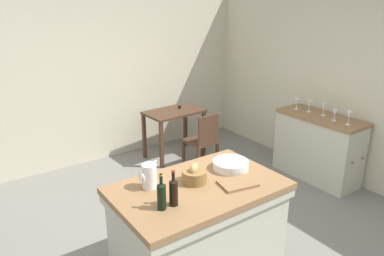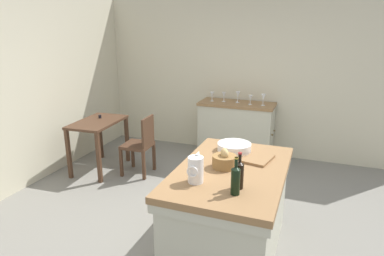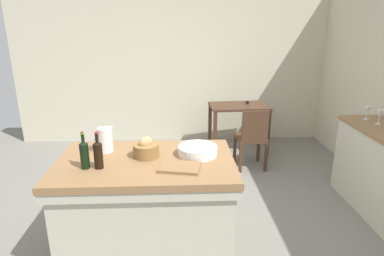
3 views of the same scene
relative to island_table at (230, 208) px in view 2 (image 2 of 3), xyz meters
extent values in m
plane|color=slate|center=(0.23, 0.41, -0.47)|extent=(6.76, 6.76, 0.00)
cube|color=beige|center=(0.23, 3.01, 0.83)|extent=(5.32, 0.12, 2.60)
cube|color=beige|center=(2.83, 0.41, 0.83)|extent=(0.12, 5.20, 2.60)
cube|color=olive|center=(0.00, 0.00, 0.37)|extent=(1.52, 0.96, 0.06)
cube|color=#BCBAA3|center=(0.00, 0.00, 0.30)|extent=(1.50, 0.94, 0.08)
cube|color=#BCBAA3|center=(0.00, 0.00, -0.06)|extent=(1.44, 0.88, 0.82)
cube|color=olive|center=(2.49, 0.55, 0.43)|extent=(0.52, 1.21, 0.04)
cube|color=#BCBAA3|center=(2.49, 0.55, -0.03)|extent=(0.49, 1.18, 0.88)
sphere|color=brown|center=(2.37, -0.06, 0.01)|extent=(0.03, 0.03, 0.03)
sphere|color=brown|center=(2.61, -0.06, 0.01)|extent=(0.03, 0.03, 0.03)
cube|color=#472D1E|center=(1.24, 2.36, 0.28)|extent=(0.93, 0.61, 0.04)
cube|color=#472D1E|center=(0.84, 2.09, -0.11)|extent=(0.05, 0.05, 0.73)
cube|color=#472D1E|center=(1.67, 2.14, -0.11)|extent=(0.05, 0.05, 0.73)
cube|color=#472D1E|center=(0.81, 2.58, -0.11)|extent=(0.05, 0.05, 0.73)
cube|color=#472D1E|center=(1.64, 2.63, -0.11)|extent=(0.05, 0.05, 0.73)
cylinder|color=black|center=(1.39, 2.42, 0.32)|extent=(0.04, 0.04, 0.05)
cube|color=#472D1E|center=(1.31, 1.74, -0.03)|extent=(0.42, 0.42, 0.04)
cube|color=#472D1E|center=(1.32, 1.56, 0.20)|extent=(0.36, 0.05, 0.42)
cube|color=#472D1E|center=(1.48, 1.93, -0.26)|extent=(0.04, 0.04, 0.42)
cube|color=#472D1E|center=(1.12, 1.91, -0.26)|extent=(0.04, 0.04, 0.42)
cube|color=#472D1E|center=(1.50, 1.57, -0.26)|extent=(0.04, 0.04, 0.42)
cube|color=#472D1E|center=(1.14, 1.55, -0.26)|extent=(0.04, 0.04, 0.42)
cylinder|color=white|center=(-0.38, 0.21, 0.52)|extent=(0.13, 0.13, 0.22)
cone|color=white|center=(-0.32, 0.21, 0.64)|extent=(0.07, 0.04, 0.06)
torus|color=white|center=(-0.45, 0.21, 0.53)|extent=(0.02, 0.10, 0.10)
cylinder|color=white|center=(0.45, 0.09, 0.45)|extent=(0.35, 0.35, 0.08)
cylinder|color=olive|center=(0.00, 0.07, 0.46)|extent=(0.22, 0.22, 0.11)
ellipsoid|color=tan|center=(0.00, 0.07, 0.54)|extent=(0.14, 0.13, 0.10)
cube|color=olive|center=(0.29, -0.19, 0.42)|extent=(0.36, 0.29, 0.02)
cylinder|color=black|center=(-0.36, -0.15, 0.51)|extent=(0.07, 0.07, 0.21)
cone|color=black|center=(-0.36, -0.15, 0.62)|extent=(0.07, 0.07, 0.02)
cylinder|color=black|center=(-0.36, -0.15, 0.67)|extent=(0.03, 0.03, 0.07)
cylinder|color=maroon|center=(-0.36, -0.15, 0.70)|extent=(0.03, 0.03, 0.01)
cylinder|color=black|center=(-0.47, -0.15, 0.51)|extent=(0.07, 0.07, 0.21)
cone|color=black|center=(-0.47, -0.15, 0.62)|extent=(0.07, 0.07, 0.02)
cylinder|color=black|center=(-0.47, -0.15, 0.67)|extent=(0.03, 0.03, 0.07)
cylinder|color=#B29933|center=(-0.47, -0.15, 0.70)|extent=(0.03, 0.03, 0.01)
cylinder|color=white|center=(2.45, 0.13, 0.46)|extent=(0.06, 0.06, 0.00)
cylinder|color=white|center=(2.45, 0.13, 0.49)|extent=(0.01, 0.01, 0.07)
cone|color=white|center=(2.45, 0.13, 0.58)|extent=(0.07, 0.07, 0.10)
cylinder|color=white|center=(2.45, 0.33, 0.46)|extent=(0.06, 0.06, 0.00)
cylinder|color=white|center=(2.45, 0.33, 0.49)|extent=(0.01, 0.01, 0.06)
cone|color=white|center=(2.45, 0.33, 0.56)|extent=(0.07, 0.07, 0.09)
cylinder|color=white|center=(2.52, 0.55, 0.46)|extent=(0.06, 0.06, 0.00)
cylinder|color=white|center=(2.52, 0.55, 0.49)|extent=(0.01, 0.01, 0.07)
cone|color=white|center=(2.52, 0.55, 0.58)|extent=(0.07, 0.07, 0.10)
cylinder|color=white|center=(2.50, 0.77, 0.46)|extent=(0.06, 0.06, 0.00)
cylinder|color=white|center=(2.50, 0.77, 0.49)|extent=(0.01, 0.01, 0.06)
cone|color=white|center=(2.50, 0.77, 0.57)|extent=(0.07, 0.07, 0.09)
cylinder|color=white|center=(2.47, 0.97, 0.46)|extent=(0.06, 0.06, 0.00)
cylinder|color=white|center=(2.47, 0.97, 0.49)|extent=(0.01, 0.01, 0.06)
cone|color=white|center=(2.47, 0.97, 0.56)|extent=(0.07, 0.07, 0.09)
camera|label=1|loc=(-1.72, -2.34, 1.98)|focal=34.37mm
camera|label=2|loc=(-2.79, -0.67, 1.66)|focal=31.75mm
camera|label=3|loc=(0.28, -2.61, 1.52)|focal=30.71mm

